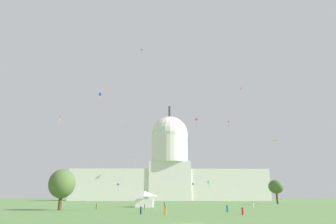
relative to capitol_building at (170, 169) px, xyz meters
The scene contains 29 objects.
ground_plane 188.98m from the capitol_building, 90.90° to the right, with size 800.00×800.00×0.00m, color #567F42.
capitol_building is the anchor object (origin of this frame).
event_tent 132.15m from the capitol_building, 95.16° to the right, with size 5.97×6.60×4.97m.
tree_west_mid 154.60m from the capitol_building, 102.01° to the right, with size 9.49×9.63×10.18m.
tree_east_far 107.40m from the capitol_building, 65.19° to the right, with size 8.41×8.84×10.42m.
person_red_back_center 171.06m from the capitol_building, 86.91° to the right, with size 0.54×0.54×1.51m.
person_teal_mid_left 161.27m from the capitol_building, 86.98° to the right, with size 0.66×0.66×1.65m.
person_navy_mid_right 169.09m from the capitol_building, 93.56° to the right, with size 0.42×0.42×1.66m.
person_denim_near_tent 133.19m from the capitol_building, 92.33° to the right, with size 0.51×0.51×1.76m.
person_olive_front_right 147.49m from the capitol_building, 99.53° to the right, with size 0.57×0.57×1.62m.
person_grey_lawn_far_right 153.66m from the capitol_building, 93.96° to the right, with size 0.44×0.44×1.63m.
person_orange_back_right 169.56m from the capitol_building, 91.90° to the right, with size 0.44×0.44×1.73m.
person_white_near_tree_east 141.29m from the capitol_building, 81.38° to the right, with size 0.37×0.37×1.65m.
kite_green_high 135.86m from the capitol_building, 95.90° to the right, with size 1.31×1.39×2.19m.
kite_yellow_mid 135.66m from the capitol_building, 97.83° to the right, with size 1.59×1.01×0.13m.
kite_cyan_high 34.64m from the capitol_building, 105.94° to the right, with size 1.26×1.27×4.00m.
kite_turquoise_low 70.27m from the capitol_building, 73.74° to the right, with size 1.16×1.15×3.24m.
kite_white_low 155.13m from the capitol_building, 81.46° to the right, with size 1.77×1.78×0.27m.
kite_red_high 97.21m from the capitol_building, 66.35° to the right, with size 0.15×1.12×1.42m.
kite_magenta_high 95.10m from the capitol_building, 83.73° to the right, with size 1.07×0.23×4.53m.
kite_pink_high 73.97m from the capitol_building, 61.60° to the right, with size 0.93×0.93×3.30m.
kite_violet_low 89.75m from the capitol_building, 107.89° to the right, with size 1.09×1.04×1.06m.
kite_black_low 29.87m from the capitol_building, 55.18° to the right, with size 1.18×1.21×1.17m.
kite_orange_low 68.13m from the capitol_building, 102.23° to the right, with size 1.37×1.27×2.65m.
kite_blue_high 100.75m from the capitol_building, 113.20° to the right, with size 1.32×1.38×4.05m.
kite_lime_mid 97.27m from the capitol_building, 101.02° to the right, with size 1.33×1.56×4.19m.
kite_gold_low 73.34m from the capitol_building, 96.14° to the right, with size 0.49×0.60×4.26m.
kite_green_low 85.82m from the capitol_building, 78.57° to the right, with size 1.40×1.29×3.89m.
kite_yellow_mid_b 133.93m from the capitol_building, 108.73° to the right, with size 0.75×0.53×3.74m.
Camera 1 is at (-3.48, -39.13, 3.48)m, focal length 30.61 mm.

